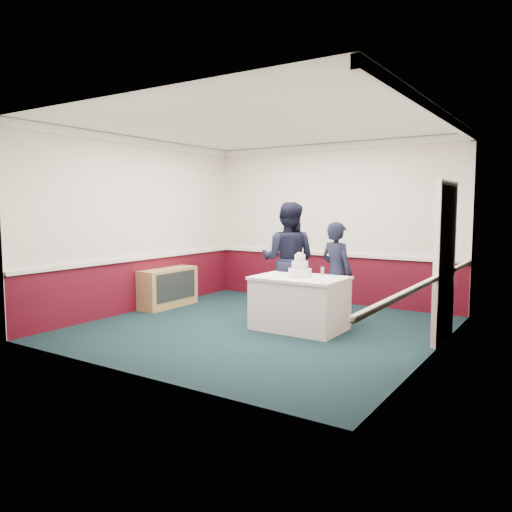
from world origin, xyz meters
The scene contains 9 objects.
ground centered at (0.00, 0.00, 0.00)m, with size 5.00×5.00×0.00m, color #142B31.
room_shell centered at (0.08, 0.61, 1.97)m, with size 5.00×5.00×3.00m.
sideboard centered at (-2.28, 0.45, 0.35)m, with size 0.41×1.20×0.70m.
cake_table centered at (0.53, 0.27, 0.40)m, with size 1.32×0.92×0.79m.
wedding_cake centered at (0.53, 0.27, 0.90)m, with size 0.35×0.35×0.36m.
cake_knife centered at (0.50, 0.07, 0.79)m, with size 0.01×0.22×0.01m, color silver.
champagne_flute centered at (1.03, -0.01, 0.93)m, with size 0.05×0.05×0.21m.
person_man centered at (-0.04, 0.92, 0.95)m, with size 0.92×0.72×1.90m, color black.
person_woman centered at (0.86, 0.84, 0.80)m, with size 0.58×0.38×1.60m, color black.
Camera 1 is at (3.97, -6.20, 1.83)m, focal length 35.00 mm.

